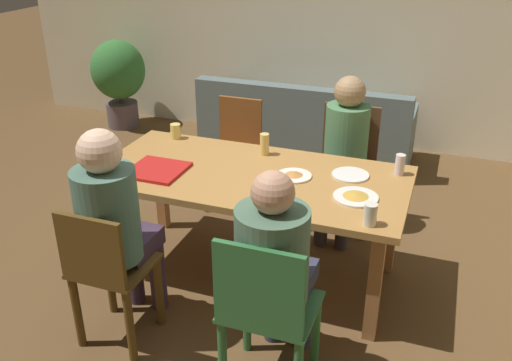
{
  "coord_description": "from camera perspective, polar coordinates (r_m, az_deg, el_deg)",
  "views": [
    {
      "loc": [
        1.11,
        -2.93,
        2.2
      ],
      "look_at": [
        0.0,
        0.1,
        0.66
      ],
      "focal_mm": 38.61,
      "sensor_mm": 36.0,
      "label": 1
    }
  ],
  "objects": [
    {
      "name": "plate_0",
      "position": [
        3.2,
        10.3,
        -1.62
      ],
      "size": [
        0.26,
        0.26,
        0.03
      ],
      "color": "white",
      "rests_on": "dining_table"
    },
    {
      "name": "plate_2",
      "position": [
        3.41,
        3.93,
        0.55
      ],
      "size": [
        0.22,
        0.22,
        0.03
      ],
      "color": "white",
      "rests_on": "dining_table"
    },
    {
      "name": "chair_2",
      "position": [
        2.7,
        1.02,
        -13.47
      ],
      "size": [
        0.45,
        0.4,
        0.92
      ],
      "color": "#2E6C39",
      "rests_on": "ground"
    },
    {
      "name": "person_0",
      "position": [
        4.06,
        9.15,
        3.76
      ],
      "size": [
        0.32,
        0.54,
        1.2
      ],
      "color": "#3A363D",
      "rests_on": "ground"
    },
    {
      "name": "pizza_box_0",
      "position": [
        3.53,
        -10.22,
        1.09
      ],
      "size": [
        0.34,
        0.34,
        0.02
      ],
      "color": "#B41C19",
      "rests_on": "dining_table"
    },
    {
      "name": "ground_plane",
      "position": [
        3.83,
        -0.52,
        -9.51
      ],
      "size": [
        20.0,
        20.0,
        0.0
      ],
      "primitive_type": "plane",
      "color": "brown"
    },
    {
      "name": "drinking_glass_2",
      "position": [
        4.04,
        -8.33,
        5.07
      ],
      "size": [
        0.07,
        0.07,
        0.11
      ],
      "primitive_type": "cylinder",
      "color": "#E3CD68",
      "rests_on": "dining_table"
    },
    {
      "name": "chair_0",
      "position": [
        4.27,
        9.38,
        2.09
      ],
      "size": [
        0.45,
        0.38,
        0.94
      ],
      "color": "brown",
      "rests_on": "ground"
    },
    {
      "name": "chair_1",
      "position": [
        3.11,
        -15.11,
        -9.31
      ],
      "size": [
        0.4,
        0.38,
        0.87
      ],
      "color": "#563D17",
      "rests_on": "ground"
    },
    {
      "name": "dining_table",
      "position": [
        3.49,
        -0.57,
        -0.48
      ],
      "size": [
        1.96,
        0.95,
        0.75
      ],
      "color": "#AE7B3E",
      "rests_on": "ground"
    },
    {
      "name": "person_1",
      "position": [
        3.04,
        -14.5,
        -3.72
      ],
      "size": [
        0.33,
        0.51,
        1.27
      ],
      "color": "#3E2C42",
      "rests_on": "ground"
    },
    {
      "name": "plate_1",
      "position": [
        3.47,
        9.76,
        0.58
      ],
      "size": [
        0.23,
        0.23,
        0.01
      ],
      "color": "white",
      "rests_on": "dining_table"
    },
    {
      "name": "drinking_glass_0",
      "position": [
        3.53,
        14.68,
        1.6
      ],
      "size": [
        0.06,
        0.06,
        0.13
      ],
      "primitive_type": "cylinder",
      "color": "silver",
      "rests_on": "dining_table"
    },
    {
      "name": "back_wall",
      "position": [
        5.8,
        9.33,
        17.35
      ],
      "size": [
        7.47,
        0.12,
        2.8
      ],
      "primitive_type": "cube",
      "color": "beige",
      "rests_on": "ground"
    },
    {
      "name": "person_2",
      "position": [
        2.67,
        2.01,
        -8.21
      ],
      "size": [
        0.35,
        0.53,
        1.2
      ],
      "color": "#33374A",
      "rests_on": "ground"
    },
    {
      "name": "chair_3",
      "position": [
        4.53,
        -2.13,
        3.17
      ],
      "size": [
        0.39,
        0.41,
        0.88
      ],
      "color": "brown",
      "rests_on": "ground"
    },
    {
      "name": "potted_plant",
      "position": [
        6.48,
        -14.05,
        10.48
      ],
      "size": [
        0.6,
        0.6,
        0.99
      ],
      "color": "#5C4D54",
      "rests_on": "ground"
    },
    {
      "name": "drinking_glass_1",
      "position": [
        3.71,
        0.89,
        3.78
      ],
      "size": [
        0.06,
        0.06,
        0.15
      ],
      "primitive_type": "cylinder",
      "color": "#E5C363",
      "rests_on": "dining_table"
    },
    {
      "name": "couch",
      "position": [
        5.52,
        5.13,
        5.11
      ],
      "size": [
        2.06,
        0.78,
        0.8
      ],
      "color": "slate",
      "rests_on": "ground"
    },
    {
      "name": "drinking_glass_3",
      "position": [
        2.92,
        11.75,
        -3.47
      ],
      "size": [
        0.07,
        0.07,
        0.12
      ],
      "primitive_type": "cylinder",
      "color": "silver",
      "rests_on": "dining_table"
    }
  ]
}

